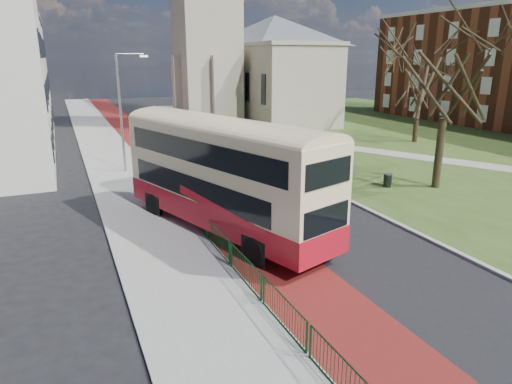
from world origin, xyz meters
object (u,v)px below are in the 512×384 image
streetlamp (123,107)px  bus (222,171)px  winter_tree_near (450,59)px  litter_bin (388,180)px  winter_tree_far (421,78)px

streetlamp → bus: bearing=-79.5°
bus → winter_tree_near: bearing=-11.4°
streetlamp → litter_bin: bearing=-35.7°
winter_tree_far → bus: bearing=-149.0°
litter_bin → bus: bearing=-165.9°
streetlamp → winter_tree_far: winter_tree_far is taller
winter_tree_near → litter_bin: 7.81m
streetlamp → winter_tree_near: winter_tree_near is taller
winter_tree_near → winter_tree_far: size_ratio=1.29×
bus → litter_bin: bus is taller
bus → winter_tree_far: bearing=12.7°
bus → litter_bin: 12.46m
bus → litter_bin: bearing=-4.2°
winter_tree_far → litter_bin: bearing=-137.1°
winter_tree_near → winter_tree_far: bearing=52.6°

